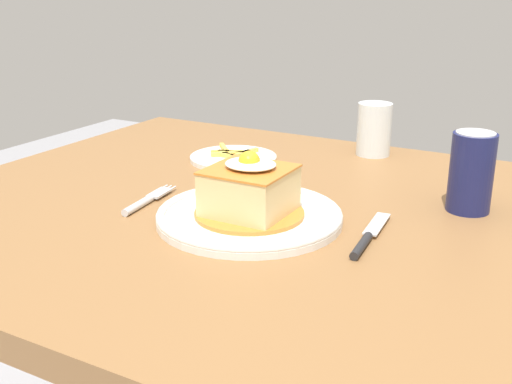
{
  "coord_description": "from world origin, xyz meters",
  "views": [
    {
      "loc": [
        0.44,
        -0.82,
        1.1
      ],
      "look_at": [
        0.01,
        -0.05,
        0.79
      ],
      "focal_mm": 44.44,
      "sensor_mm": 36.0,
      "label": 1
    }
  ],
  "objects_px": {
    "knife": "(366,239)",
    "side_plate_fries": "(233,158)",
    "main_plate": "(249,216)",
    "soda_can": "(471,172)",
    "drinking_glass": "(374,133)",
    "fork": "(145,201)"
  },
  "relations": [
    {
      "from": "main_plate",
      "to": "side_plate_fries",
      "type": "height_order",
      "value": "main_plate"
    },
    {
      "from": "soda_can",
      "to": "drinking_glass",
      "type": "distance_m",
      "value": 0.34
    },
    {
      "from": "fork",
      "to": "soda_can",
      "type": "relative_size",
      "value": 1.14
    },
    {
      "from": "soda_can",
      "to": "drinking_glass",
      "type": "relative_size",
      "value": 1.18
    },
    {
      "from": "main_plate",
      "to": "knife",
      "type": "distance_m",
      "value": 0.18
    },
    {
      "from": "knife",
      "to": "side_plate_fries",
      "type": "xyz_separation_m",
      "value": [
        -0.37,
        0.26,
        -0.0
      ]
    },
    {
      "from": "side_plate_fries",
      "to": "knife",
      "type": "bearing_deg",
      "value": -35.61
    },
    {
      "from": "drinking_glass",
      "to": "knife",
      "type": "bearing_deg",
      "value": -72.05
    },
    {
      "from": "knife",
      "to": "side_plate_fries",
      "type": "height_order",
      "value": "side_plate_fries"
    },
    {
      "from": "fork",
      "to": "side_plate_fries",
      "type": "distance_m",
      "value": 0.29
    },
    {
      "from": "main_plate",
      "to": "soda_can",
      "type": "relative_size",
      "value": 2.21
    },
    {
      "from": "main_plate",
      "to": "knife",
      "type": "relative_size",
      "value": 1.66
    },
    {
      "from": "main_plate",
      "to": "knife",
      "type": "height_order",
      "value": "main_plate"
    },
    {
      "from": "drinking_glass",
      "to": "fork",
      "type": "bearing_deg",
      "value": -115.25
    },
    {
      "from": "soda_can",
      "to": "drinking_glass",
      "type": "bearing_deg",
      "value": 134.6
    },
    {
      "from": "soda_can",
      "to": "side_plate_fries",
      "type": "xyz_separation_m",
      "value": [
        -0.46,
        0.07,
        -0.06
      ]
    },
    {
      "from": "knife",
      "to": "drinking_glass",
      "type": "relative_size",
      "value": 1.58
    },
    {
      "from": "main_plate",
      "to": "fork",
      "type": "xyz_separation_m",
      "value": [
        -0.18,
        -0.02,
        -0.0
      ]
    },
    {
      "from": "side_plate_fries",
      "to": "main_plate",
      "type": "bearing_deg",
      "value": -54.88
    },
    {
      "from": "soda_can",
      "to": "side_plate_fries",
      "type": "relative_size",
      "value": 0.73
    },
    {
      "from": "fork",
      "to": "side_plate_fries",
      "type": "xyz_separation_m",
      "value": [
        -0.01,
        0.29,
        -0.0
      ]
    },
    {
      "from": "drinking_glass",
      "to": "side_plate_fries",
      "type": "bearing_deg",
      "value": -142.49
    }
  ]
}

